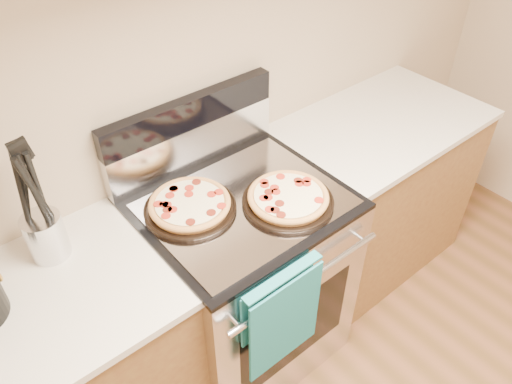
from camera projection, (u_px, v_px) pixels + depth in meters
wall_back at (179, 63)px, 1.81m from camera, size 4.00×0.00×4.00m
range_body at (243, 281)px, 2.19m from camera, size 0.76×0.68×0.90m
oven_window at (295, 331)px, 1.99m from camera, size 0.56×0.01×0.40m
cooktop at (241, 202)px, 1.89m from camera, size 0.76×0.68×0.02m
backsplash_lower at (193, 145)px, 2.01m from camera, size 0.76×0.06×0.18m
backsplash_upper at (189, 112)px, 1.91m from camera, size 0.76×0.06×0.12m
oven_handle at (308, 281)px, 1.74m from camera, size 0.70×0.03×0.03m
dish_towel at (281, 316)px, 1.75m from camera, size 0.32×0.05×0.42m
foil_sheet at (246, 204)px, 1.86m from camera, size 0.70×0.55×0.01m
countertop_left at (4, 325)px, 1.49m from camera, size 1.02×0.64×0.03m
cabinet_right at (369, 196)px, 2.64m from camera, size 1.00×0.62×0.88m
countertop_right at (384, 123)px, 2.35m from camera, size 1.02×0.64×0.03m
pepperoni_pizza_back at (190, 205)px, 1.82m from camera, size 0.41×0.41×0.04m
pepperoni_pizza_front at (288, 198)px, 1.85m from camera, size 0.36×0.36×0.05m
utensil_crock at (46, 236)px, 1.64m from camera, size 0.15×0.15×0.16m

